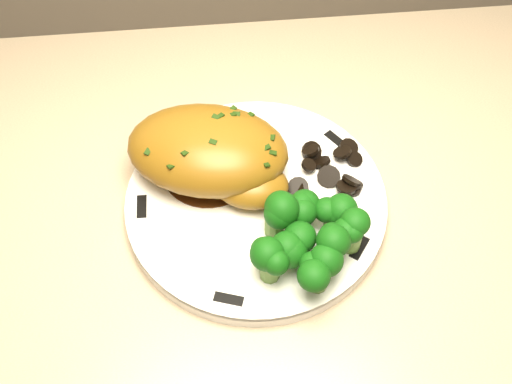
{
  "coord_description": "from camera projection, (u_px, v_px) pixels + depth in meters",
  "views": [
    {
      "loc": [
        -0.1,
        1.38,
        1.32
      ],
      "look_at": [
        -0.07,
        1.71,
        0.84
      ],
      "focal_mm": 45.0,
      "sensor_mm": 36.0,
      "label": 1
    }
  ],
  "objects": [
    {
      "name": "rim_accent_3",
      "position": [
        229.0,
        299.0,
        0.53
      ],
      "size": [
        0.03,
        0.02,
        0.0
      ],
      "primitive_type": "cube",
      "rotation": [
        0.0,
        0.0,
        5.97
      ],
      "color": "black",
      "rests_on": "plate"
    },
    {
      "name": "rim_accent_0",
      "position": [
        336.0,
        140.0,
        0.63
      ],
      "size": [
        0.02,
        0.03,
        0.0
      ],
      "primitive_type": "cube",
      "rotation": [
        0.0,
        0.0,
        2.2
      ],
      "color": "black",
      "rests_on": "plate"
    },
    {
      "name": "chicken_breast",
      "position": [
        213.0,
        154.0,
        0.59
      ],
      "size": [
        0.17,
        0.14,
        0.06
      ],
      "rotation": [
        0.0,
        0.0,
        -0.24
      ],
      "color": "#956419",
      "rests_on": "plate"
    },
    {
      "name": "rim_accent_2",
      "position": [
        142.0,
        207.0,
        0.59
      ],
      "size": [
        0.01,
        0.03,
        0.0
      ],
      "primitive_type": "cube",
      "rotation": [
        0.0,
        0.0,
        4.71
      ],
      "color": "black",
      "rests_on": "plate"
    },
    {
      "name": "rim_accent_1",
      "position": [
        215.0,
        119.0,
        0.65
      ],
      "size": [
        0.03,
        0.02,
        0.0
      ],
      "primitive_type": "cube",
      "rotation": [
        0.0,
        0.0,
        3.45
      ],
      "color": "black",
      "rests_on": "plate"
    },
    {
      "name": "mushroom_pile",
      "position": [
        316.0,
        177.0,
        0.6
      ],
      "size": [
        0.08,
        0.06,
        0.02
      ],
      "color": "black",
      "rests_on": "plate"
    },
    {
      "name": "plate",
      "position": [
        256.0,
        203.0,
        0.6
      ],
      "size": [
        0.31,
        0.31,
        0.02
      ],
      "primitive_type": "cylinder",
      "rotation": [
        0.0,
        0.0,
        -0.38
      ],
      "color": "white",
      "rests_on": "counter"
    },
    {
      "name": "rim_accent_4",
      "position": [
        359.0,
        248.0,
        0.56
      ],
      "size": [
        0.02,
        0.03,
        0.0
      ],
      "primitive_type": "cube",
      "rotation": [
        0.0,
        0.0,
        7.22
      ],
      "color": "black",
      "rests_on": "plate"
    },
    {
      "name": "gravy_pool",
      "position": [
        209.0,
        169.0,
        0.61
      ],
      "size": [
        0.09,
        0.09,
        0.0
      ],
      "primitive_type": "cylinder",
      "color": "#391B0A",
      "rests_on": "plate"
    },
    {
      "name": "broccoli_florets",
      "position": [
        310.0,
        238.0,
        0.54
      ],
      "size": [
        0.1,
        0.09,
        0.04
      ],
      "rotation": [
        0.0,
        0.0,
        -0.17
      ],
      "color": "#5C8438",
      "rests_on": "plate"
    }
  ]
}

